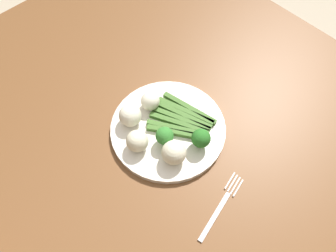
% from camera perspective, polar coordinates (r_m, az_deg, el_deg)
% --- Properties ---
extents(ground_plane, '(6.00, 6.00, 0.02)m').
position_cam_1_polar(ground_plane, '(1.51, -0.85, -14.03)').
color(ground_plane, '#B7A88E').
extents(dining_table, '(1.20, 1.09, 0.76)m').
position_cam_1_polar(dining_table, '(0.88, -1.41, -1.86)').
color(dining_table, brown).
rests_on(dining_table, ground_plane).
extents(plate, '(0.27, 0.27, 0.01)m').
position_cam_1_polar(plate, '(0.77, 0.00, -0.47)').
color(plate, silver).
rests_on(plate, dining_table).
extents(asparagus_bundle, '(0.17, 0.14, 0.01)m').
position_cam_1_polar(asparagus_bundle, '(0.77, 2.50, 1.10)').
color(asparagus_bundle, '#3D6626').
rests_on(asparagus_bundle, plate).
extents(broccoli_back_right, '(0.04, 0.04, 0.05)m').
position_cam_1_polar(broccoli_back_right, '(0.72, 5.81, -2.20)').
color(broccoli_back_right, '#568E33').
rests_on(broccoli_back_right, plate).
extents(broccoli_front_left, '(0.04, 0.04, 0.05)m').
position_cam_1_polar(broccoli_front_left, '(0.72, -0.60, -1.77)').
color(broccoli_front_left, '#609E3D').
rests_on(broccoli_front_left, plate).
extents(cauliflower_mid, '(0.05, 0.05, 0.05)m').
position_cam_1_polar(cauliflower_mid, '(0.76, -6.67, 1.84)').
color(cauliflower_mid, silver).
rests_on(cauliflower_mid, plate).
extents(cauliflower_near_fork, '(0.06, 0.06, 0.06)m').
position_cam_1_polar(cauliflower_near_fork, '(0.70, 1.04, -4.70)').
color(cauliflower_near_fork, beige).
rests_on(cauliflower_near_fork, plate).
extents(cauliflower_right, '(0.05, 0.05, 0.05)m').
position_cam_1_polar(cauliflower_right, '(0.72, -5.42, -2.64)').
color(cauliflower_right, beige).
rests_on(cauliflower_right, plate).
extents(cauliflower_back, '(0.05, 0.05, 0.05)m').
position_cam_1_polar(cauliflower_back, '(0.78, -2.93, 4.55)').
color(cauliflower_back, silver).
rests_on(cauliflower_back, plate).
extents(fork, '(0.05, 0.17, 0.00)m').
position_cam_1_polar(fork, '(0.71, 9.24, -13.74)').
color(fork, silver).
rests_on(fork, dining_table).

